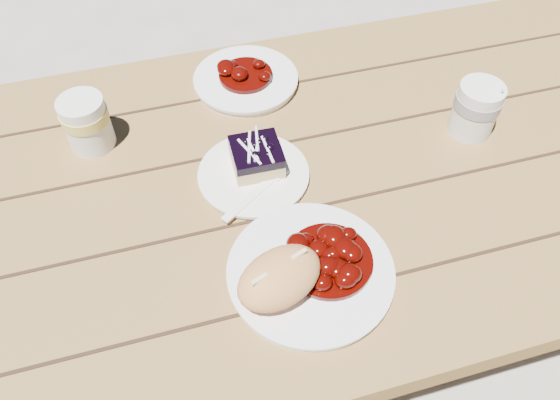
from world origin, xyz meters
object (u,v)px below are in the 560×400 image
object	(u,v)px
second_cup	(87,123)
blueberry_cake	(256,157)
dessert_plate	(254,175)
main_plate	(310,272)
picnic_table	(258,235)
bread_roll	(279,278)
coffee_cup	(476,109)
second_plate	(246,81)

from	to	relation	value
second_cup	blueberry_cake	bearing A→B (deg)	-27.91
dessert_plate	main_plate	bearing A→B (deg)	-80.86
blueberry_cake	picnic_table	bearing A→B (deg)	-109.37
main_plate	dessert_plate	world-z (taller)	main_plate
bread_roll	blueberry_cake	size ratio (longest dim) A/B	1.54
main_plate	dessert_plate	bearing A→B (deg)	99.14
dessert_plate	blueberry_cake	bearing A→B (deg)	56.31
blueberry_cake	coffee_cup	xyz separation A→B (m)	(0.41, -0.01, 0.02)
blueberry_cake	second_plate	xyz separation A→B (m)	(0.04, 0.24, -0.03)
picnic_table	coffee_cup	world-z (taller)	coffee_cup
second_cup	coffee_cup	bearing A→B (deg)	-12.74
picnic_table	main_plate	size ratio (longest dim) A/B	7.99
bread_roll	blueberry_cake	xyz separation A→B (m)	(0.03, 0.25, -0.02)
bread_roll	coffee_cup	bearing A→B (deg)	28.84
coffee_cup	picnic_table	bearing A→B (deg)	-177.34
bread_roll	second_plate	bearing A→B (deg)	82.29
picnic_table	coffee_cup	bearing A→B (deg)	2.66
coffee_cup	second_plate	size ratio (longest dim) A/B	0.49
bread_roll	second_plate	distance (m)	0.50
picnic_table	second_cup	distance (m)	0.38
second_cup	picnic_table	bearing A→B (deg)	-33.53
bread_roll	coffee_cup	xyz separation A→B (m)	(0.44, 0.24, 0.00)
blueberry_cake	main_plate	bearing A→B (deg)	-82.25
bread_roll	dessert_plate	distance (m)	0.24
blueberry_cake	coffee_cup	world-z (taller)	coffee_cup
main_plate	picnic_table	bearing A→B (deg)	100.11
dessert_plate	second_cup	size ratio (longest dim) A/B	1.87
picnic_table	dessert_plate	size ratio (longest dim) A/B	10.50
main_plate	second_cup	world-z (taller)	second_cup
second_cup	main_plate	bearing A→B (deg)	-51.57
picnic_table	main_plate	world-z (taller)	main_plate
picnic_table	bread_roll	bearing A→B (deg)	-94.74
dessert_plate	blueberry_cake	world-z (taller)	blueberry_cake
second_cup	dessert_plate	bearing A→B (deg)	-31.21
dessert_plate	second_plate	bearing A→B (deg)	79.52
coffee_cup	second_cup	size ratio (longest dim) A/B	1.00
picnic_table	dessert_plate	bearing A→B (deg)	85.10
main_plate	bread_roll	world-z (taller)	bread_roll
bread_roll	picnic_table	bearing A→B (deg)	85.26
bread_roll	blueberry_cake	bearing A→B (deg)	83.29
dessert_plate	second_cup	distance (m)	0.31
picnic_table	dessert_plate	xyz separation A→B (m)	(0.00, 0.01, 0.17)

